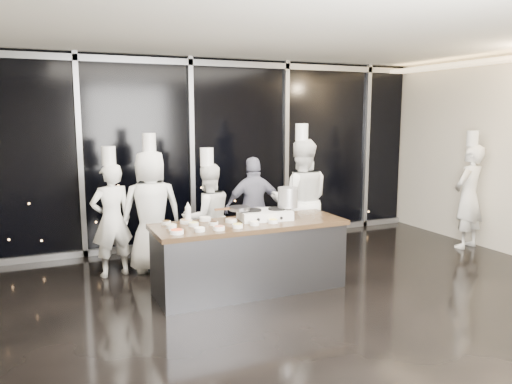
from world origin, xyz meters
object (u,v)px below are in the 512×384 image
Objects in this scene: chef_center at (208,217)px; chef_side at (469,196)px; chef_right at (301,201)px; stove at (265,214)px; frying_pan at (239,208)px; chef_far_left at (112,218)px; guest at (254,208)px; chef_left at (151,210)px; stock_pot at (288,197)px; demo_counter at (250,256)px.

chef_side is at bearing 168.80° from chef_center.
chef_center is 1.45m from chef_right.
stove is at bearing 113.19° from chef_center.
frying_pan is at bearing -179.54° from stove.
guest is at bearing 168.44° from chef_far_left.
chef_left is 5.24m from chef_side.
frying_pan is 1.88m from chef_far_left.
stove is at bearing 0.46° from frying_pan.
stock_pot is (0.32, -0.03, 0.21)m from stove.
guest is at bearing -178.30° from chef_left.
stove reaches higher than demo_counter.
guest reaches higher than stock_pot.
stock_pot is 1.30m from guest.
chef_side is at bearing 5.78° from demo_counter.
chef_right is (2.73, -0.47, 0.13)m from chef_far_left.
demo_counter is 1.57m from chef_right.
guest is at bearing 79.43° from stove.
frying_pan is (-0.10, 0.12, 0.61)m from demo_counter.
chef_right reaches higher than chef_left.
chef_center is (0.75, -0.31, -0.10)m from chef_left.
chef_center is 0.90m from guest.
frying_pan is 0.30× the size of guest.
guest is at bearing -165.58° from chef_center.
chef_left is 1.12× the size of chef_center.
chef_center is 1.11× the size of guest.
guest is at bearing 87.00° from stock_pot.
stock_pot is at bearing 95.61° from guest.
chef_far_left is at bearing -24.48° from chef_side.
chef_side reaches higher than chef_far_left.
chef_far_left is 2.16m from guest.
frying_pan is 0.24× the size of chef_left.
chef_side is (5.72, -0.91, 0.08)m from chef_far_left.
frying_pan is 1.41m from guest.
chef_far_left is at bearing 151.80° from stove.
chef_side is (2.99, -0.43, -0.05)m from chef_right.
chef_far_left is 0.86× the size of chef_right.
chef_right reaches higher than demo_counter.
chef_right is (2.18, -0.46, 0.06)m from chef_left.
chef_left reaches higher than chef_center.
chef_far_left is 1.02× the size of chef_center.
chef_left is at bearing 140.43° from stock_pot.
chef_far_left reaches higher than stove.
stock_pot is 0.14× the size of chef_far_left.
frying_pan is 1.51m from chef_right.
chef_right is at bearing 36.33° from frying_pan.
stove is 1.06m from chef_center.
chef_side reaches higher than demo_counter.
stove is 0.35× the size of chef_left.
frying_pan is at bearing 66.55° from guest.
stock_pot is at bearing 5.20° from demo_counter.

